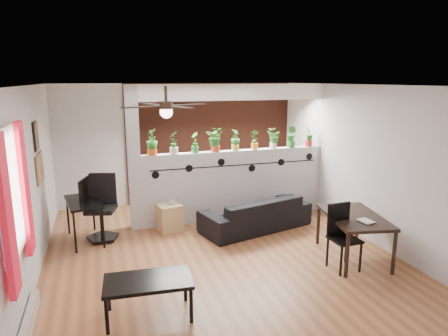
# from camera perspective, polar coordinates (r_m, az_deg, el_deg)

# --- Properties ---
(room_shell) EXTENTS (6.30, 7.10, 2.90)m
(room_shell) POSITION_cam_1_polar(r_m,az_deg,el_deg) (6.02, -0.91, -0.73)
(room_shell) COLOR brown
(room_shell) RESTS_ON ground
(partition_wall) EXTENTS (3.60, 0.18, 1.35)m
(partition_wall) POSITION_cam_1_polar(r_m,az_deg,el_deg) (7.79, 1.59, -2.37)
(partition_wall) COLOR #BCBCC1
(partition_wall) RESTS_ON ground
(ceiling_header) EXTENTS (3.60, 0.18, 0.30)m
(ceiling_header) POSITION_cam_1_polar(r_m,az_deg,el_deg) (7.53, 1.67, 10.79)
(ceiling_header) COLOR white
(ceiling_header) RESTS_ON room_shell
(pier_column) EXTENTS (0.22, 0.20, 2.60)m
(pier_column) POSITION_cam_1_polar(r_m,az_deg,el_deg) (7.27, -12.76, 1.28)
(pier_column) COLOR #BCBCC1
(pier_column) RESTS_ON ground
(brick_panel) EXTENTS (3.90, 0.05, 2.60)m
(brick_panel) POSITION_cam_1_polar(r_m,az_deg,el_deg) (9.04, -1.44, 3.77)
(brick_panel) COLOR #A5492F
(brick_panel) RESTS_ON ground
(vine_decal) EXTENTS (3.31, 0.01, 0.30)m
(vine_decal) POSITION_cam_1_polar(r_m,az_deg,el_deg) (7.61, 1.84, 0.40)
(vine_decal) COLOR black
(vine_decal) RESTS_ON partition_wall
(window_assembly) EXTENTS (0.09, 1.30, 1.55)m
(window_assembly) POSITION_cam_1_polar(r_m,az_deg,el_deg) (4.65, -27.88, -3.57)
(window_assembly) COLOR white
(window_assembly) RESTS_ON room_shell
(baseboard_heater) EXTENTS (0.08, 1.00, 0.18)m
(baseboard_heater) POSITION_cam_1_polar(r_m,az_deg,el_deg) (5.19, -26.01, -18.80)
(baseboard_heater) COLOR beige
(baseboard_heater) RESTS_ON ground
(corkboard) EXTENTS (0.03, 0.60, 0.45)m
(corkboard) POSITION_cam_1_polar(r_m,az_deg,el_deg) (6.76, -24.82, 0.01)
(corkboard) COLOR #946947
(corkboard) RESTS_ON room_shell
(framed_art) EXTENTS (0.03, 0.34, 0.44)m
(framed_art) POSITION_cam_1_polar(r_m,az_deg,el_deg) (6.63, -25.29, 4.14)
(framed_art) COLOR #8C7259
(framed_art) RESTS_ON room_shell
(ceiling_fan) EXTENTS (1.19, 1.19, 0.43)m
(ceiling_fan) POSITION_cam_1_polar(r_m,az_deg,el_deg) (5.40, -8.27, 8.51)
(ceiling_fan) COLOR black
(ceiling_fan) RESTS_ON room_shell
(potted_plant_0) EXTENTS (0.26, 0.29, 0.47)m
(potted_plant_0) POSITION_cam_1_polar(r_m,az_deg,el_deg) (7.25, -10.28, 3.77)
(potted_plant_0) COLOR #CF5818
(potted_plant_0) RESTS_ON partition_wall
(potted_plant_1) EXTENTS (0.27, 0.28, 0.43)m
(potted_plant_1) POSITION_cam_1_polar(r_m,az_deg,el_deg) (7.31, -7.20, 3.76)
(potted_plant_1) COLOR silver
(potted_plant_1) RESTS_ON partition_wall
(potted_plant_2) EXTENTS (0.19, 0.22, 0.39)m
(potted_plant_2) POSITION_cam_1_polar(r_m,az_deg,el_deg) (7.40, -4.18, 3.77)
(potted_plant_2) COLOR #2E803B
(potted_plant_2) RESTS_ON partition_wall
(potted_plant_3) EXTENTS (0.30, 0.28, 0.47)m
(potted_plant_3) POSITION_cam_1_polar(r_m,az_deg,el_deg) (7.49, -1.24, 4.21)
(potted_plant_3) COLOR #C73F1F
(potted_plant_3) RESTS_ON partition_wall
(potted_plant_4) EXTENTS (0.23, 0.25, 0.40)m
(potted_plant_4) POSITION_cam_1_polar(r_m,az_deg,el_deg) (7.61, 1.63, 4.10)
(potted_plant_4) COLOR #D5D34B
(potted_plant_4) RESTS_ON partition_wall
(potted_plant_5) EXTENTS (0.24, 0.23, 0.39)m
(potted_plant_5) POSITION_cam_1_polar(r_m,az_deg,el_deg) (7.75, 4.39, 4.17)
(potted_plant_5) COLOR orange
(potted_plant_5) RESTS_ON partition_wall
(potted_plant_6) EXTENTS (0.25, 0.23, 0.39)m
(potted_plant_6) POSITION_cam_1_polar(r_m,az_deg,el_deg) (7.91, 7.06, 4.29)
(potted_plant_6) COLOR white
(potted_plant_6) RESTS_ON partition_wall
(potted_plant_7) EXTENTS (0.27, 0.28, 0.43)m
(potted_plant_7) POSITION_cam_1_polar(r_m,az_deg,el_deg) (8.08, 9.62, 4.54)
(potted_plant_7) COLOR #308634
(potted_plant_7) RESTS_ON partition_wall
(potted_plant_8) EXTENTS (0.25, 0.25, 0.40)m
(potted_plant_8) POSITION_cam_1_polar(r_m,az_deg,el_deg) (8.26, 12.07, 4.49)
(potted_plant_8) COLOR #B01C22
(potted_plant_8) RESTS_ON partition_wall
(sofa) EXTENTS (2.07, 1.22, 0.57)m
(sofa) POSITION_cam_1_polar(r_m,az_deg,el_deg) (7.36, 4.54, -6.50)
(sofa) COLOR black
(sofa) RESTS_ON ground
(cube_shelf) EXTENTS (0.48, 0.44, 0.50)m
(cube_shelf) POSITION_cam_1_polar(r_m,az_deg,el_deg) (7.28, -7.81, -7.08)
(cube_shelf) COLOR tan
(cube_shelf) RESTS_ON ground
(cup) EXTENTS (0.13, 0.13, 0.09)m
(cup) POSITION_cam_1_polar(r_m,az_deg,el_deg) (7.20, -7.48, -4.83)
(cup) COLOR gray
(cup) RESTS_ON cube_shelf
(computer_desk) EXTENTS (0.67, 1.05, 0.71)m
(computer_desk) POSITION_cam_1_polar(r_m,az_deg,el_deg) (7.08, -19.44, -4.93)
(computer_desk) COLOR black
(computer_desk) RESTS_ON ground
(monitor) EXTENTS (0.35, 0.17, 0.20)m
(monitor) POSITION_cam_1_polar(r_m,az_deg,el_deg) (7.18, -19.51, -3.30)
(monitor) COLOR black
(monitor) RESTS_ON computer_desk
(office_chair) EXTENTS (0.57, 0.58, 1.10)m
(office_chair) POSITION_cam_1_polar(r_m,az_deg,el_deg) (7.13, -17.00, -5.96)
(office_chair) COLOR black
(office_chair) RESTS_ON ground
(dining_table) EXTENTS (0.99, 1.38, 0.68)m
(dining_table) POSITION_cam_1_polar(r_m,az_deg,el_deg) (6.37, 18.11, -7.07)
(dining_table) COLOR black
(dining_table) RESTS_ON ground
(book) EXTENTS (0.19, 0.24, 0.02)m
(book) POSITION_cam_1_polar(r_m,az_deg,el_deg) (6.06, 19.03, -7.31)
(book) COLOR gray
(book) RESTS_ON dining_table
(folding_chair) EXTENTS (0.40, 0.40, 0.95)m
(folding_chair) POSITION_cam_1_polar(r_m,az_deg,el_deg) (6.04, 16.42, -8.54)
(folding_chair) COLOR black
(folding_chair) RESTS_ON ground
(coffee_table) EXTENTS (1.03, 0.62, 0.46)m
(coffee_table) POSITION_cam_1_polar(r_m,az_deg,el_deg) (4.80, -10.79, -15.91)
(coffee_table) COLOR black
(coffee_table) RESTS_ON ground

